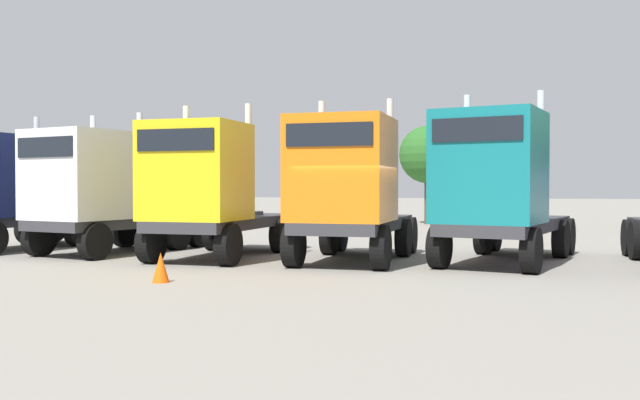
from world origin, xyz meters
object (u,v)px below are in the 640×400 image
Objects in this scene: semi_truck_white at (95,190)px; traffic_cone_near at (161,267)px; semi_truck_yellow at (208,190)px; semi_truck_teal at (496,187)px; semi_truck_orange at (347,187)px.

semi_truck_white is 6.91m from traffic_cone_near.
semi_truck_teal reaches higher than semi_truck_yellow.
semi_truck_yellow is at bearing -88.07° from semi_truck_orange.
semi_truck_orange is 9.09× the size of traffic_cone_near.
semi_truck_white is 1.07× the size of semi_truck_orange.
traffic_cone_near is (-2.96, -4.41, -1.68)m from semi_truck_orange.
semi_truck_white is at bearing 134.76° from traffic_cone_near.
semi_truck_white is 0.90× the size of semi_truck_teal.
semi_truck_teal is 8.51m from traffic_cone_near.
semi_truck_teal is at bearing 36.70° from traffic_cone_near.
semi_truck_white is 7.71m from semi_truck_orange.
semi_truck_white is 9.69× the size of traffic_cone_near.
semi_truck_orange reaches higher than semi_truck_yellow.
traffic_cone_near is (-6.69, -4.99, -1.67)m from semi_truck_teal.
traffic_cone_near is at bearing 12.94° from semi_truck_yellow.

